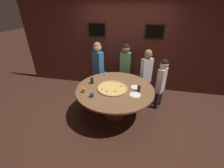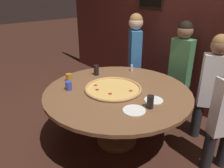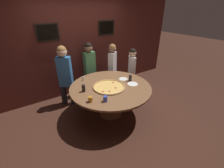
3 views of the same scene
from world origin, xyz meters
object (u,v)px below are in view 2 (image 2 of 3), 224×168
(white_plate_far_back, at_px, (134,110))
(diner_side_left, at_px, (135,54))
(drink_cup_near_left, at_px, (69,78))
(diner_side_right, at_px, (181,65))
(diner_far_left, at_px, (213,83))
(dining_table, at_px, (117,99))
(giant_pizza, at_px, (113,88))
(white_plate_beside_cup, at_px, (154,100))
(drink_cup_far_right, at_px, (69,86))
(condiment_shaker, at_px, (132,68))
(drink_cup_centre_back, at_px, (150,102))
(drink_cup_front_edge, at_px, (96,70))

(white_plate_far_back, distance_m, diner_side_left, 1.63)
(drink_cup_near_left, distance_m, white_plate_far_back, 1.10)
(diner_side_right, bearing_deg, diner_far_left, 156.29)
(dining_table, bearing_deg, giant_pizza, -155.78)
(diner_side_left, height_order, diner_far_left, diner_side_left)
(white_plate_beside_cup, bearing_deg, drink_cup_far_right, -146.03)
(drink_cup_near_left, bearing_deg, condiment_shaker, 74.17)
(white_plate_far_back, bearing_deg, condiment_shaker, 136.40)
(drink_cup_far_right, relative_size, condiment_shaker, 1.10)
(dining_table, xyz_separation_m, drink_cup_far_right, (-0.40, -0.44, 0.17))
(dining_table, relative_size, giant_pizza, 2.54)
(dining_table, distance_m, white_plate_far_back, 0.52)
(white_plate_beside_cup, relative_size, condiment_shaker, 2.14)
(drink_cup_centre_back, xyz_separation_m, condiment_shaker, (-0.90, 0.63, -0.02))
(dining_table, xyz_separation_m, condiment_shaker, (-0.37, 0.61, 0.16))
(diner_side_right, bearing_deg, drink_cup_near_left, 60.41)
(drink_cup_front_edge, height_order, drink_cup_near_left, drink_cup_front_edge)
(drink_cup_centre_back, xyz_separation_m, drink_cup_near_left, (-1.16, -0.27, -0.02))
(white_plate_far_back, distance_m, diner_side_right, 1.42)
(drink_cup_near_left, bearing_deg, dining_table, 25.34)
(condiment_shaker, xyz_separation_m, diner_side_right, (0.45, 0.57, 0.04))
(condiment_shaker, bearing_deg, drink_cup_front_edge, -112.64)
(drink_cup_near_left, relative_size, condiment_shaker, 1.05)
(diner_side_left, bearing_deg, diner_side_right, -129.97)
(dining_table, relative_size, condiment_shaker, 18.19)
(white_plate_beside_cup, bearing_deg, condiment_shaker, 149.91)
(white_plate_beside_cup, xyz_separation_m, diner_far_left, (0.24, 0.83, 0.05))
(drink_cup_front_edge, distance_m, condiment_shaker, 0.54)
(drink_cup_far_right, bearing_deg, drink_cup_near_left, 149.05)
(drink_cup_far_right, distance_m, drink_cup_near_left, 0.27)
(drink_cup_front_edge, bearing_deg, white_plate_far_back, -16.11)
(drink_cup_centre_back, relative_size, drink_cup_far_right, 1.29)
(condiment_shaker, bearing_deg, dining_table, -58.57)
(drink_cup_front_edge, bearing_deg, drink_cup_far_right, -71.64)
(diner_side_right, distance_m, diner_side_left, 0.78)
(drink_cup_front_edge, relative_size, diner_side_right, 0.10)
(drink_cup_near_left, bearing_deg, diner_side_left, 91.98)
(drink_cup_near_left, bearing_deg, giant_pizza, 25.45)
(drink_cup_front_edge, bearing_deg, drink_cup_near_left, -96.95)
(giant_pizza, bearing_deg, diner_far_left, 53.01)
(dining_table, relative_size, drink_cup_front_edge, 12.07)
(drink_cup_front_edge, height_order, white_plate_beside_cup, drink_cup_front_edge)
(dining_table, relative_size, white_plate_far_back, 7.53)
(drink_cup_front_edge, height_order, diner_side_right, diner_side_right)
(drink_cup_far_right, height_order, white_plate_beside_cup, drink_cup_far_right)
(white_plate_beside_cup, bearing_deg, giant_pizza, -162.69)
(dining_table, bearing_deg, drink_cup_front_edge, 169.01)
(giant_pizza, bearing_deg, drink_cup_centre_back, -0.06)
(white_plate_far_back, xyz_separation_m, diner_side_right, (-0.38, 1.37, 0.09))
(diner_side_left, distance_m, diner_far_left, 1.36)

